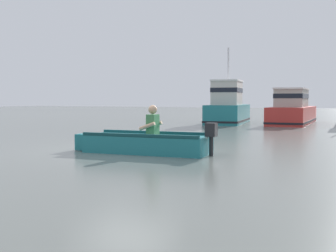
{
  "coord_description": "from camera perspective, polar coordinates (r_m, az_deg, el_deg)",
  "views": [
    {
      "loc": [
        6.22,
        -9.84,
        1.33
      ],
      "look_at": [
        0.44,
        1.57,
        0.55
      ],
      "focal_mm": 46.78,
      "sensor_mm": 36.0,
      "label": 1
    }
  ],
  "objects": [
    {
      "name": "moored_boat_red",
      "position": [
        24.9,
        15.92,
        1.96
      ],
      "size": [
        2.24,
        6.76,
        1.94
      ],
      "color": "#B72D28",
      "rests_on": "ground"
    },
    {
      "name": "moored_boat_teal",
      "position": [
        24.52,
        7.81,
        2.41
      ],
      "size": [
        2.67,
        5.44,
        4.19
      ],
      "color": "#1E727A",
      "rests_on": "ground"
    },
    {
      "name": "rowboat_with_person",
      "position": [
        10.91,
        -3.05,
        -2.19
      ],
      "size": [
        3.72,
        1.36,
        1.19
      ],
      "color": "#1E727A",
      "rests_on": "ground"
    },
    {
      "name": "ground_plane",
      "position": [
        11.72,
        -5.39,
        -3.04
      ],
      "size": [
        120.0,
        120.0,
        0.0
      ],
      "primitive_type": "plane",
      "color": "slate"
    }
  ]
}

